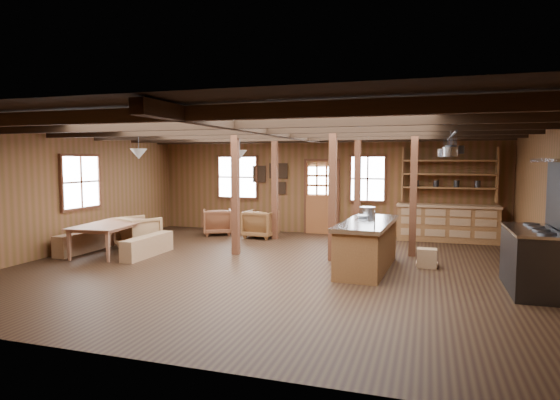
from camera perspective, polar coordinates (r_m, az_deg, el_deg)
name	(u,v)px	position (r m, az deg, el deg)	size (l,w,h in m)	color
room	(272,197)	(9.13, -0.97, 0.38)	(10.04, 9.04, 2.84)	black
ceiling_joists	(275,131)	(9.28, -0.63, 8.36)	(9.80, 8.82, 0.18)	black
timber_posts	(321,191)	(10.99, 5.07, 1.13)	(3.95, 2.35, 2.80)	#422113
back_door	(321,203)	(13.45, 5.08, -0.40)	(1.02, 0.08, 2.15)	brown
window_back_left	(238,177)	(14.20, -5.20, 2.79)	(1.32, 0.06, 1.32)	white
window_back_right	(368,179)	(13.19, 10.64, 2.56)	(1.02, 0.06, 1.32)	white
window_left	(81,182)	(12.05, -23.13, 2.04)	(0.14, 1.24, 1.32)	white
notice_boards	(272,176)	(13.81, -0.98, 2.91)	(1.08, 0.03, 0.90)	silver
back_counter	(447,218)	(12.93, 19.71, -2.13)	(2.55, 0.60, 2.45)	brown
pendant_lamps	(193,154)	(10.91, -10.59, 5.51)	(1.86, 2.36, 0.66)	#2D2C2F
pot_rack	(450,150)	(8.99, 20.06, 5.72)	(0.43, 3.00, 0.40)	#2D2C2F
kitchen_island	(367,245)	(9.27, 10.56, -5.39)	(1.03, 2.55, 1.20)	brown
step_stool	(427,258)	(9.75, 17.47, -6.76)	(0.42, 0.30, 0.37)	olive
commercial_range	(541,251)	(8.59, 29.19, -5.40)	(0.89, 1.74, 2.14)	#2D2C2F
dining_table	(112,239)	(11.30, -19.75, -4.44)	(1.95, 1.09, 0.68)	#8F5B41
bench_wall	(85,241)	(11.78, -22.65, -4.68)	(0.32, 1.72, 0.47)	olive
bench_aisle	(148,246)	(10.78, -15.80, -5.41)	(0.31, 1.63, 0.45)	olive
armchair_a	(217,222)	(13.43, -7.65, -2.64)	(0.78, 0.80, 0.73)	brown
armchair_b	(260,224)	(12.78, -2.40, -2.94)	(0.80, 0.83, 0.75)	brown
armchair_c	(139,232)	(11.82, -16.81, -3.76)	(0.82, 0.84, 0.77)	#986E45
counter_pot	(367,212)	(9.98, 10.57, -1.40)	(0.33, 0.33, 0.20)	#B5B8BC
bowl	(362,216)	(9.68, 10.01, -1.99)	(0.25, 0.25, 0.06)	silver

